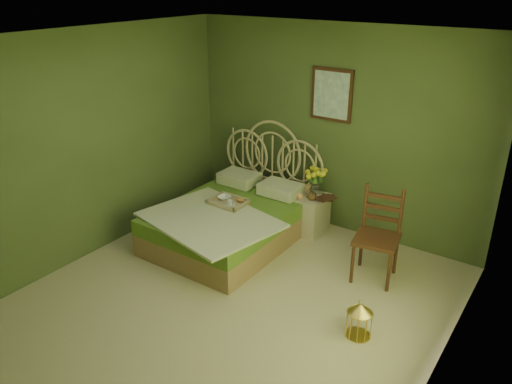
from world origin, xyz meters
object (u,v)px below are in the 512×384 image
Objects in this scene: nightstand at (308,206)px; birdcage at (359,320)px; bed at (232,218)px; chair at (380,229)px.

birdcage is at bearing -47.91° from nightstand.
nightstand reaches higher than birdcage.
bed is 2.09× the size of chair.
bed reaches higher than chair.
bed is at bearing 158.67° from birdcage.
birdcage is (0.27, -1.08, -0.40)m from chair.
bed reaches higher than birdcage.
nightstand is 2.63× the size of birdcage.
nightstand is 2.13m from birdcage.
bed is at bearing 178.54° from chair.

